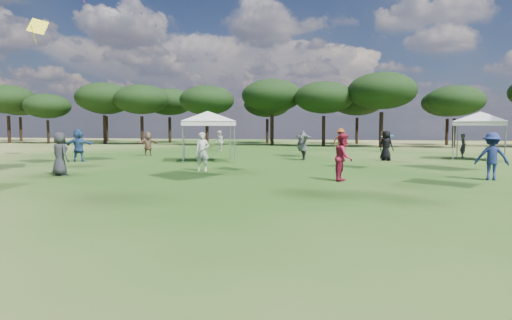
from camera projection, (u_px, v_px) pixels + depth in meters
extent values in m
cylinder|color=black|center=(9.00, 129.00, 55.03)|extent=(0.40, 0.40, 3.51)
ellipsoid|color=black|center=(8.00, 99.00, 54.74)|extent=(6.82, 6.82, 3.68)
cylinder|color=black|center=(48.00, 132.00, 53.70)|extent=(0.33, 0.33, 2.92)
ellipsoid|color=black|center=(47.00, 106.00, 53.46)|extent=(5.67, 5.67, 3.06)
cylinder|color=black|center=(105.00, 130.00, 52.02)|extent=(0.40, 0.40, 3.49)
ellipsoid|color=black|center=(104.00, 98.00, 51.74)|extent=(6.79, 6.79, 3.66)
cylinder|color=black|center=(142.00, 130.00, 50.57)|extent=(0.38, 0.38, 3.32)
ellipsoid|color=black|center=(141.00, 99.00, 50.29)|extent=(6.44, 6.44, 3.47)
cylinder|color=black|center=(207.00, 131.00, 47.92)|extent=(0.36, 0.36, 3.14)
ellipsoid|color=black|center=(207.00, 100.00, 47.66)|extent=(6.11, 6.11, 3.29)
cylinder|color=black|center=(272.00, 130.00, 47.72)|extent=(0.40, 0.40, 3.46)
ellipsoid|color=black|center=(272.00, 96.00, 47.43)|extent=(6.73, 6.73, 3.63)
cylinder|color=black|center=(324.00, 131.00, 45.23)|extent=(0.37, 0.37, 3.21)
ellipsoid|color=black|center=(324.00, 98.00, 44.97)|extent=(6.24, 6.24, 3.36)
cylinder|color=black|center=(381.00, 130.00, 43.42)|extent=(0.41, 0.41, 3.56)
ellipsoid|color=black|center=(382.00, 91.00, 43.13)|extent=(6.91, 6.91, 3.73)
cylinder|color=black|center=(454.00, 133.00, 42.15)|extent=(0.33, 0.33, 2.88)
ellipsoid|color=black|center=(455.00, 101.00, 41.92)|extent=(5.60, 5.60, 3.02)
cylinder|color=black|center=(21.00, 129.00, 64.89)|extent=(0.41, 0.41, 3.56)
ellipsoid|color=black|center=(20.00, 103.00, 64.60)|extent=(6.92, 6.92, 3.73)
cylinder|color=black|center=(107.00, 129.00, 61.21)|extent=(0.41, 0.41, 3.62)
ellipsoid|color=black|center=(106.00, 101.00, 60.91)|extent=(7.03, 7.03, 3.79)
cylinder|color=black|center=(170.00, 130.00, 56.80)|extent=(0.39, 0.39, 3.37)
ellipsoid|color=black|center=(169.00, 102.00, 56.52)|extent=(6.54, 6.54, 3.53)
cylinder|color=black|center=(267.00, 131.00, 55.50)|extent=(0.36, 0.36, 3.11)
ellipsoid|color=black|center=(267.00, 104.00, 55.25)|extent=(6.05, 6.05, 3.26)
cylinder|color=black|center=(357.00, 131.00, 52.09)|extent=(0.37, 0.37, 3.20)
ellipsoid|color=black|center=(357.00, 102.00, 51.83)|extent=(6.21, 6.21, 3.35)
cylinder|color=black|center=(447.00, 132.00, 48.63)|extent=(0.34, 0.34, 2.99)
ellipsoid|color=black|center=(448.00, 103.00, 48.38)|extent=(5.81, 5.81, 3.13)
cylinder|color=gray|center=(183.00, 143.00, 23.31)|extent=(0.06, 0.06, 2.25)
cylinder|color=gray|center=(234.00, 143.00, 23.70)|extent=(0.06, 0.06, 2.25)
cylinder|color=gray|center=(184.00, 141.00, 26.11)|extent=(0.06, 0.06, 2.25)
cylinder|color=gray|center=(230.00, 141.00, 26.50)|extent=(0.06, 0.06, 2.25)
cube|color=silver|center=(208.00, 124.00, 24.82)|extent=(3.89, 3.89, 0.25)
pyramid|color=silver|center=(208.00, 111.00, 24.77)|extent=(5.67, 5.67, 0.60)
cylinder|color=gray|center=(453.00, 141.00, 25.75)|extent=(0.06, 0.06, 2.27)
cylinder|color=gray|center=(505.00, 142.00, 24.41)|extent=(0.06, 0.06, 2.27)
cylinder|color=gray|center=(457.00, 140.00, 28.10)|extent=(0.06, 0.06, 2.27)
cylinder|color=gray|center=(505.00, 141.00, 26.75)|extent=(0.06, 0.06, 2.27)
cube|color=silver|center=(480.00, 124.00, 26.17)|extent=(3.57, 3.57, 0.25)
pyramid|color=silver|center=(481.00, 112.00, 26.12)|extent=(5.62, 5.62, 0.60)
imported|color=#303135|center=(463.00, 146.00, 27.99)|extent=(0.38, 0.57, 1.56)
imported|color=black|center=(386.00, 145.00, 25.56)|extent=(1.05, 0.96, 1.81)
imported|color=navy|center=(492.00, 156.00, 15.94)|extent=(1.24, 0.82, 1.78)
imported|color=#2B4D83|center=(79.00, 145.00, 24.79)|extent=(1.86, 1.12, 1.91)
imported|color=silver|center=(219.00, 141.00, 34.79)|extent=(0.83, 0.97, 1.73)
imported|color=#47474C|center=(302.00, 145.00, 25.87)|extent=(1.63, 2.20, 1.79)
imported|color=brown|center=(148.00, 144.00, 29.92)|extent=(1.58, 1.33, 1.71)
imported|color=beige|center=(202.00, 152.00, 19.32)|extent=(0.70, 0.51, 1.76)
imported|color=#323338|center=(60.00, 154.00, 17.56)|extent=(1.02, 0.85, 1.78)
imported|color=#28627A|center=(387.00, 142.00, 34.93)|extent=(1.59, 1.97, 1.64)
imported|color=#923B18|center=(341.00, 140.00, 34.22)|extent=(1.31, 0.86, 1.91)
imported|color=#A01A3A|center=(344.00, 157.00, 15.68)|extent=(0.78, 0.94, 1.76)
plane|color=yellow|center=(38.00, 26.00, 26.66)|extent=(1.31, 1.42, 1.25)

